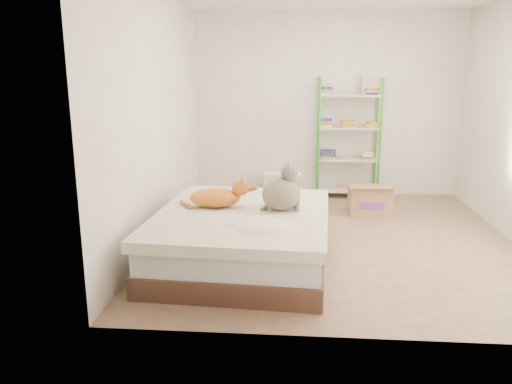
# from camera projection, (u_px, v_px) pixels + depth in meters

# --- Properties ---
(room) EXTENTS (3.81, 4.21, 2.61)m
(room) POSITION_uv_depth(u_px,v_px,m) (339.00, 119.00, 5.16)
(room) COLOR #9C7C5A
(room) RESTS_ON ground
(bed) EXTENTS (1.70, 2.07, 0.50)m
(bed) POSITION_uv_depth(u_px,v_px,m) (243.00, 237.00, 4.74)
(bed) COLOR #412C24
(bed) RESTS_ON ground
(orange_cat) EXTENTS (0.61, 0.38, 0.23)m
(orange_cat) POSITION_uv_depth(u_px,v_px,m) (215.00, 195.00, 4.80)
(orange_cat) COLOR orange
(orange_cat) RESTS_ON bed
(grey_cat) EXTENTS (0.46, 0.42, 0.45)m
(grey_cat) POSITION_uv_depth(u_px,v_px,m) (281.00, 187.00, 4.67)
(grey_cat) COLOR gray
(grey_cat) RESTS_ON bed
(shelf_unit) EXTENTS (0.88, 0.36, 1.74)m
(shelf_unit) POSITION_uv_depth(u_px,v_px,m) (349.00, 137.00, 7.06)
(shelf_unit) COLOR green
(shelf_unit) RESTS_ON ground
(cardboard_box) EXTENTS (0.52, 0.49, 0.41)m
(cardboard_box) POSITION_uv_depth(u_px,v_px,m) (369.00, 201.00, 6.34)
(cardboard_box) COLOR tan
(cardboard_box) RESTS_ON ground
(white_bin) EXTENTS (0.34, 0.31, 0.35)m
(white_bin) POSITION_uv_depth(u_px,v_px,m) (275.00, 184.00, 7.27)
(white_bin) COLOR silver
(white_bin) RESTS_ON ground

